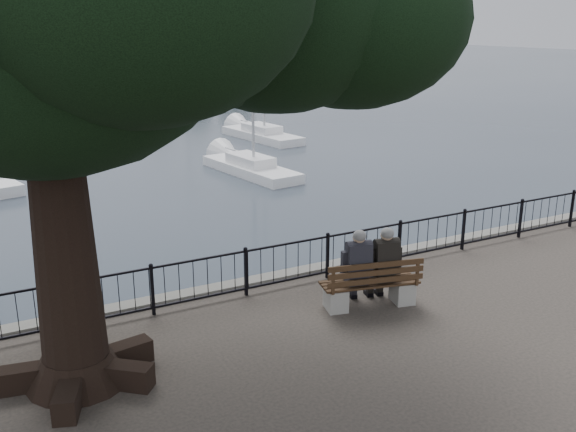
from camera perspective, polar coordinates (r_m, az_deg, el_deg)
harbor at (r=14.68m, az=-0.93°, el=-7.36°), size 260.00×260.00×1.20m
railing at (r=13.86m, az=0.00°, el=-4.12°), size 22.06×0.06×1.00m
bench at (r=13.08m, az=7.35°, el=-6.50°), size 2.08×1.04×1.05m
person_left at (r=12.92m, az=6.01°, el=-4.83°), size 0.60×0.89×1.67m
person_right at (r=13.13m, az=8.40°, el=-4.57°), size 0.60×0.89×1.67m
lion_monument at (r=59.57m, az=-20.67°, el=11.57°), size 5.58×5.58×8.33m
sailboat_c at (r=28.69m, az=-3.33°, el=4.42°), size 2.42×6.04×11.91m
sailboat_d at (r=37.27m, az=-2.34°, el=7.27°), size 2.52×6.33×10.39m
sailboat_f at (r=46.40m, az=-22.08°, el=8.00°), size 2.71×4.90×10.15m
sailboat_g at (r=51.15m, az=-9.12°, el=9.69°), size 1.61×4.86×8.48m
far_shore at (r=93.90m, az=-8.73°, el=15.19°), size 30.00×8.60×9.18m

